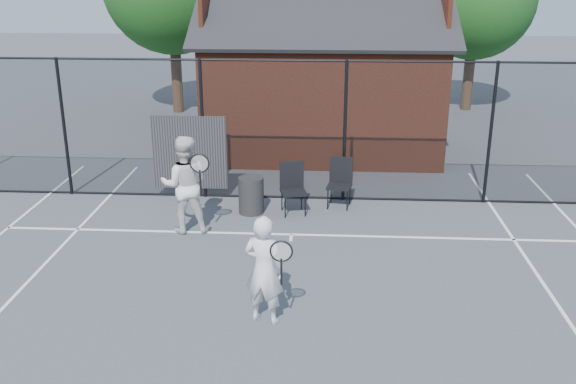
# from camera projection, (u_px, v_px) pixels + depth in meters

# --- Properties ---
(ground) EXTENTS (80.00, 80.00, 0.00)m
(ground) POSITION_uv_depth(u_px,v_px,m) (280.00, 317.00, 9.24)
(ground) COLOR #44494E
(ground) RESTS_ON ground
(court_lines) EXTENTS (11.02, 18.00, 0.01)m
(court_lines) POSITION_uv_depth(u_px,v_px,m) (273.00, 371.00, 8.00)
(court_lines) COLOR white
(court_lines) RESTS_ON ground
(fence) EXTENTS (22.04, 3.00, 3.00)m
(fence) POSITION_uv_depth(u_px,v_px,m) (283.00, 134.00, 13.48)
(fence) COLOR black
(fence) RESTS_ON ground
(clubhouse) EXTENTS (6.50, 4.36, 4.19)m
(clubhouse) POSITION_uv_depth(u_px,v_px,m) (323.00, 91.00, 17.15)
(clubhouse) COLOR maroon
(clubhouse) RESTS_ON ground
(tree_right) EXTENTS (3.97, 3.97, 5.70)m
(tree_right) POSITION_uv_depth(u_px,v_px,m) (476.00, 0.00, 21.34)
(tree_right) COLOR #312113
(tree_right) RESTS_ON ground
(player_front) EXTENTS (0.76, 0.60, 1.60)m
(player_front) POSITION_uv_depth(u_px,v_px,m) (264.00, 270.00, 8.88)
(player_front) COLOR silver
(player_front) RESTS_ON ground
(player_back) EXTENTS (1.05, 0.83, 1.86)m
(player_back) POSITION_uv_depth(u_px,v_px,m) (185.00, 184.00, 11.95)
(player_back) COLOR silver
(player_back) RESTS_ON ground
(chair_left) EXTENTS (0.56, 0.58, 1.01)m
(chair_left) POSITION_uv_depth(u_px,v_px,m) (339.00, 184.00, 13.30)
(chair_left) COLOR black
(chair_left) RESTS_ON ground
(chair_right) EXTENTS (0.59, 0.61, 1.02)m
(chair_right) POSITION_uv_depth(u_px,v_px,m) (293.00, 190.00, 12.93)
(chair_right) COLOR black
(chair_right) RESTS_ON ground
(waste_bin) EXTENTS (0.53, 0.53, 0.75)m
(waste_bin) POSITION_uv_depth(u_px,v_px,m) (251.00, 195.00, 13.03)
(waste_bin) COLOR black
(waste_bin) RESTS_ON ground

